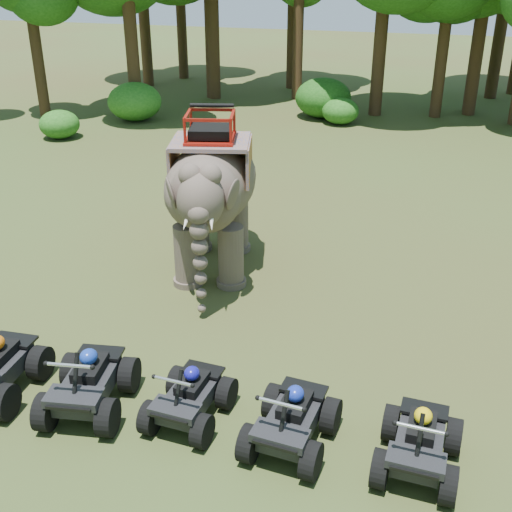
# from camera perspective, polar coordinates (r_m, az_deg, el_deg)

# --- Properties ---
(ground) EXTENTS (110.00, 110.00, 0.00)m
(ground) POSITION_cam_1_polar(r_m,az_deg,el_deg) (12.06, -1.61, -10.57)
(ground) COLOR #47381E
(ground) RESTS_ON ground
(elephant) EXTENTS (3.06, 4.97, 3.88)m
(elephant) POSITION_cam_1_polar(r_m,az_deg,el_deg) (15.22, -3.95, 5.68)
(elephant) COLOR brown
(elephant) RESTS_ON ground
(atv_1) EXTENTS (1.55, 1.96, 1.32)m
(atv_1) POSITION_cam_1_polar(r_m,az_deg,el_deg) (11.29, -14.79, -10.26)
(atv_1) COLOR black
(atv_1) RESTS_ON ground
(atv_2) EXTENTS (1.25, 1.64, 1.16)m
(atv_2) POSITION_cam_1_polar(r_m,az_deg,el_deg) (10.81, -5.99, -11.79)
(atv_2) COLOR black
(atv_2) RESTS_ON ground
(atv_3) EXTENTS (1.38, 1.79, 1.25)m
(atv_3) POSITION_cam_1_polar(r_m,az_deg,el_deg) (10.26, 3.20, -13.75)
(atv_3) COLOR black
(atv_3) RESTS_ON ground
(atv_4) EXTENTS (1.29, 1.71, 1.22)m
(atv_4) POSITION_cam_1_polar(r_m,az_deg,el_deg) (10.16, 14.39, -15.21)
(atv_4) COLOR black
(atv_4) RESTS_ON ground
(tree_0) EXTENTS (6.76, 6.76, 9.66)m
(tree_0) POSITION_cam_1_polar(r_m,az_deg,el_deg) (30.98, 11.24, 20.97)
(tree_0) COLOR #195114
(tree_0) RESTS_ON ground
(tree_1) EXTENTS (6.01, 6.01, 8.58)m
(tree_1) POSITION_cam_1_polar(r_m,az_deg,el_deg) (32.87, 19.38, 19.38)
(tree_1) COLOR #195114
(tree_1) RESTS_ON ground
(tree_28) EXTENTS (4.69, 4.69, 6.70)m
(tree_28) POSITION_cam_1_polar(r_m,az_deg,el_deg) (31.74, -19.01, 17.53)
(tree_28) COLOR #195114
(tree_28) RESTS_ON ground
(tree_29) EXTENTS (6.42, 6.42, 9.17)m
(tree_29) POSITION_cam_1_polar(r_m,az_deg,el_deg) (30.40, -11.21, 20.42)
(tree_29) COLOR #195114
(tree_29) RESTS_ON ground
(tree_31) EXTENTS (5.11, 5.11, 7.29)m
(tree_31) POSITION_cam_1_polar(r_m,az_deg,el_deg) (34.24, 3.79, 19.78)
(tree_31) COLOR #195114
(tree_31) RESTS_ON ground
(tree_36) EXTENTS (6.75, 6.75, 9.64)m
(tree_36) POSITION_cam_1_polar(r_m,az_deg,el_deg) (34.24, -3.88, 21.75)
(tree_36) COLOR #195114
(tree_36) RESTS_ON ground
(tree_38) EXTENTS (6.27, 6.27, 8.96)m
(tree_38) POSITION_cam_1_polar(r_m,az_deg,el_deg) (32.16, 19.49, 19.59)
(tree_38) COLOR #195114
(tree_38) RESTS_ON ground
(tree_40) EXTENTS (5.25, 5.25, 7.50)m
(tree_40) POSITION_cam_1_polar(r_m,az_deg,el_deg) (31.28, 16.42, 18.50)
(tree_40) COLOR #195114
(tree_40) RESTS_ON ground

